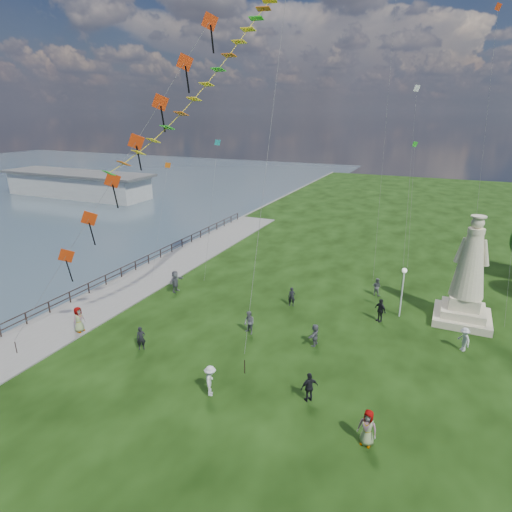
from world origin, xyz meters
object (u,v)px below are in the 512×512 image
at_px(person_9, 380,310).
at_px(person_0, 141,338).
at_px(person_8, 464,339).
at_px(person_2, 210,381).
at_px(person_3, 309,387).
at_px(person_6, 292,297).
at_px(person_1, 249,323).
at_px(lamppost, 403,282).
at_px(person_10, 79,321).
at_px(person_5, 175,281).
at_px(person_4, 367,428).
at_px(pier_pavilion, 78,184).
at_px(statue, 468,283).
at_px(person_7, 377,287).
at_px(person_11, 315,335).

bearing_deg(person_9, person_0, -104.73).
bearing_deg(person_0, person_8, -13.08).
height_order(person_0, person_9, person_9).
relative_size(person_2, person_8, 1.09).
distance_m(person_3, person_6, 11.68).
xyz_separation_m(person_1, person_6, (1.17, 5.40, -0.06)).
bearing_deg(person_6, person_8, -25.85).
bearing_deg(lamppost, person_10, -149.84).
height_order(person_5, person_6, person_5).
xyz_separation_m(person_4, person_10, (-20.02, 2.54, -0.00)).
distance_m(pier_pavilion, person_2, 66.30).
xyz_separation_m(person_5, person_9, (16.65, 1.51, -0.06)).
bearing_deg(person_0, person_2, -56.12).
bearing_deg(person_9, person_1, -106.98).
xyz_separation_m(statue, person_9, (-5.49, -2.50, -2.10)).
distance_m(lamppost, person_5, 18.23).
relative_size(person_2, person_7, 1.15).
bearing_deg(statue, person_5, -169.07).
height_order(pier_pavilion, statue, statue).
height_order(person_8, person_9, person_9).
xyz_separation_m(statue, person_10, (-24.15, -12.68, -2.06)).
height_order(pier_pavilion, person_1, pier_pavilion).
bearing_deg(person_8, person_6, -132.28).
height_order(person_2, person_5, person_5).
height_order(person_10, person_11, person_10).
bearing_deg(person_4, person_11, 132.68).
bearing_deg(person_9, person_10, -113.39).
relative_size(lamppost, person_6, 2.50).
bearing_deg(person_1, person_3, -15.10).
height_order(person_5, person_7, person_5).
bearing_deg(person_8, person_7, -169.30).
height_order(person_2, person_3, person_2).
relative_size(person_7, person_9, 0.86).
bearing_deg(person_11, person_5, -100.44).
xyz_separation_m(lamppost, person_2, (-8.24, -13.86, -1.90)).
xyz_separation_m(lamppost, person_5, (-17.90, -2.90, -1.83)).
height_order(person_2, person_8, person_2).
xyz_separation_m(person_2, person_10, (-11.67, 2.28, 0.04)).
bearing_deg(pier_pavilion, person_3, -35.12).
relative_size(person_1, person_2, 0.95).
relative_size(pier_pavilion, lamppost, 7.82).
distance_m(person_0, person_4, 14.97).
bearing_deg(person_7, person_8, 150.06).
relative_size(person_0, person_8, 0.97).
relative_size(person_3, person_7, 1.12).
height_order(person_4, person_8, person_4).
xyz_separation_m(person_10, person_11, (15.31, 4.98, -0.16)).
relative_size(lamppost, person_7, 2.54).
xyz_separation_m(person_5, person_7, (15.67, 6.15, -0.19)).
distance_m(pier_pavilion, person_6, 59.59).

